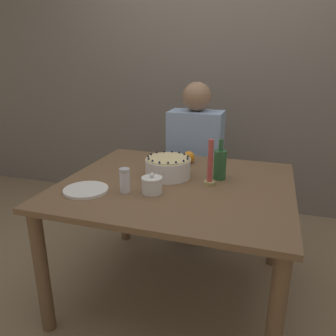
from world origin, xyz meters
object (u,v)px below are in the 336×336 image
at_px(cake, 168,167).
at_px(sugar_bowl, 152,185).
at_px(bottle, 220,164).
at_px(person_man_blue_shirt, 195,172).
at_px(sugar_shaker, 125,180).
at_px(candle, 210,167).

relative_size(cake, sugar_bowl, 2.42).
bearing_deg(sugar_bowl, cake, 88.99).
bearing_deg(bottle, person_man_blue_shirt, 114.74).
bearing_deg(person_man_blue_shirt, sugar_bowl, 89.34).
distance_m(cake, sugar_shaker, 0.32).
bearing_deg(sugar_shaker, bottle, 38.80).
distance_m(sugar_shaker, person_man_blue_shirt, 1.00).
bearing_deg(cake, candle, -10.48).
distance_m(sugar_bowl, sugar_shaker, 0.14).
height_order(sugar_shaker, person_man_blue_shirt, person_man_blue_shirt).
bearing_deg(sugar_shaker, person_man_blue_shirt, 81.36).
distance_m(bottle, person_man_blue_shirt, 0.73).
height_order(cake, candle, candle).
xyz_separation_m(sugar_bowl, candle, (0.26, 0.21, 0.06)).
xyz_separation_m(cake, candle, (0.25, -0.05, 0.04)).
xyz_separation_m(bottle, person_man_blue_shirt, (-0.28, 0.61, -0.28)).
bearing_deg(sugar_shaker, sugar_bowl, 13.66).
bearing_deg(sugar_bowl, sugar_shaker, -166.34).
bearing_deg(person_man_blue_shirt, bottle, 114.74).
relative_size(bottle, person_man_blue_shirt, 0.19).
relative_size(sugar_shaker, bottle, 0.55).
height_order(sugar_bowl, bottle, bottle).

